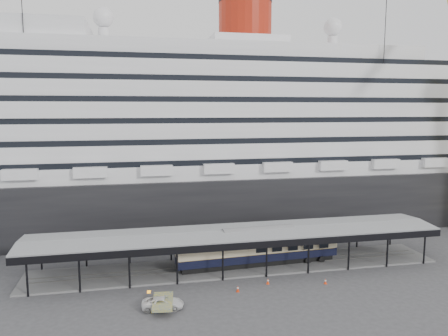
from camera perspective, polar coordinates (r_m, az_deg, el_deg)
The scene contains 8 objects.
ground at distance 57.01m, azimuth 2.98°, elevation -14.55°, with size 200.00×200.00×0.00m, color #3B3B3E.
cruise_ship at distance 84.14m, azimuth -2.59°, elevation 5.50°, with size 130.00×30.00×43.90m.
platform_canopy at distance 60.73m, azimuth 1.75°, elevation -10.74°, with size 56.00×9.18×5.30m.
port_truck at distance 50.13m, azimuth -7.99°, elevation -17.07°, with size 2.09×4.53×1.26m, color silver.
pullman_carriage at distance 61.35m, azimuth 4.46°, elevation -10.23°, with size 22.86×4.19×22.32m.
traffic_cone_left at distance 53.86m, azimuth 1.82°, elevation -15.47°, with size 0.46×0.46×0.76m.
traffic_cone_mid at distance 56.25m, azimuth 5.75°, elevation -14.49°, with size 0.46×0.46×0.74m.
traffic_cone_right at distance 57.43m, azimuth 13.11°, elevation -14.20°, with size 0.41×0.41×0.70m.
Camera 1 is at (-13.83, -50.92, 21.57)m, focal length 35.00 mm.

